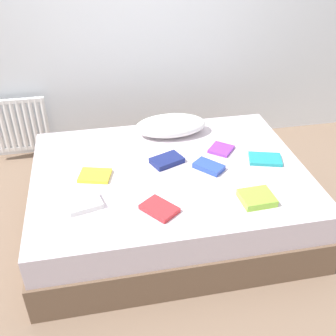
# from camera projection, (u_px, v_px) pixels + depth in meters

# --- Properties ---
(ground_plane) EXTENTS (8.00, 8.00, 0.00)m
(ground_plane) POSITION_uv_depth(u_px,v_px,m) (169.00, 222.00, 3.21)
(ground_plane) COLOR #7F6651
(bed) EXTENTS (2.00, 1.50, 0.50)m
(bed) POSITION_uv_depth(u_px,v_px,m) (169.00, 197.00, 3.07)
(bed) COLOR brown
(bed) RESTS_ON ground
(radiator) EXTENTS (0.54, 0.04, 0.53)m
(radiator) POSITION_uv_depth(u_px,v_px,m) (19.00, 125.00, 3.79)
(radiator) COLOR white
(radiator) RESTS_ON ground
(pillow) EXTENTS (0.59, 0.31, 0.16)m
(pillow) POSITION_uv_depth(u_px,v_px,m) (171.00, 126.00, 3.32)
(pillow) COLOR white
(pillow) RESTS_ON bed
(textbook_white) EXTENTS (0.25, 0.20, 0.04)m
(textbook_white) POSITION_uv_depth(u_px,v_px,m) (84.00, 204.00, 2.57)
(textbook_white) COLOR white
(textbook_white) RESTS_ON bed
(textbook_navy) EXTENTS (0.27, 0.22, 0.04)m
(textbook_navy) POSITION_uv_depth(u_px,v_px,m) (166.00, 160.00, 2.99)
(textbook_navy) COLOR navy
(textbook_navy) RESTS_ON bed
(textbook_red) EXTENTS (0.26, 0.27, 0.03)m
(textbook_red) POSITION_uv_depth(u_px,v_px,m) (159.00, 209.00, 2.53)
(textbook_red) COLOR red
(textbook_red) RESTS_ON bed
(textbook_lime) EXTENTS (0.22, 0.20, 0.05)m
(textbook_lime) POSITION_uv_depth(u_px,v_px,m) (257.00, 198.00, 2.61)
(textbook_lime) COLOR #8CC638
(textbook_lime) RESTS_ON bed
(textbook_blue) EXTENTS (0.23, 0.24, 0.04)m
(textbook_blue) POSITION_uv_depth(u_px,v_px,m) (209.00, 167.00, 2.92)
(textbook_blue) COLOR #2847B7
(textbook_blue) RESTS_ON bed
(textbook_yellow) EXTENTS (0.25, 0.22, 0.02)m
(textbook_yellow) POSITION_uv_depth(u_px,v_px,m) (95.00, 176.00, 2.84)
(textbook_yellow) COLOR yellow
(textbook_yellow) RESTS_ON bed
(textbook_purple) EXTENTS (0.23, 0.24, 0.02)m
(textbook_purple) POSITION_uv_depth(u_px,v_px,m) (221.00, 149.00, 3.14)
(textbook_purple) COLOR purple
(textbook_purple) RESTS_ON bed
(textbook_teal) EXTENTS (0.28, 0.23, 0.02)m
(textbook_teal) POSITION_uv_depth(u_px,v_px,m) (265.00, 159.00, 3.02)
(textbook_teal) COLOR teal
(textbook_teal) RESTS_ON bed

